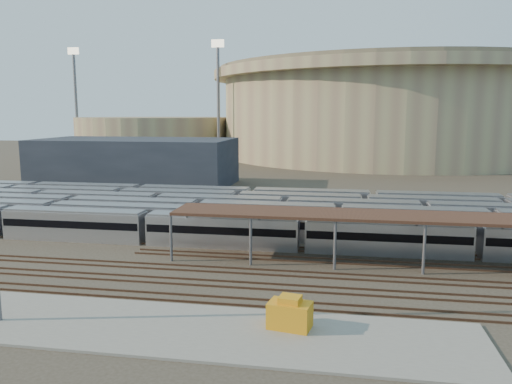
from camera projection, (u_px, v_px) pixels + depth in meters
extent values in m
plane|color=#383026|center=(243.00, 269.00, 50.49)|extent=(420.00, 420.00, 0.00)
cube|color=gray|center=(136.00, 326.00, 36.72)|extent=(50.00, 9.00, 0.20)
cube|color=silver|center=(302.00, 235.00, 57.09)|extent=(112.00, 2.90, 3.60)
cube|color=silver|center=(188.00, 222.00, 63.70)|extent=(112.00, 2.90, 3.60)
cube|color=silver|center=(198.00, 215.00, 67.76)|extent=(112.00, 2.90, 3.60)
cube|color=silver|center=(284.00, 212.00, 69.94)|extent=(112.00, 2.90, 3.60)
cube|color=silver|center=(237.00, 205.00, 75.32)|extent=(112.00, 2.90, 3.60)
cube|color=silver|center=(252.00, 201.00, 79.16)|extent=(112.00, 2.90, 3.60)
cylinder|color=slate|center=(171.00, 238.00, 52.71)|extent=(0.30, 0.30, 5.00)
cylinder|color=slate|center=(187.00, 227.00, 57.97)|extent=(0.30, 0.30, 5.00)
cylinder|color=slate|center=(251.00, 242.00, 51.26)|extent=(0.30, 0.30, 5.00)
cylinder|color=slate|center=(259.00, 230.00, 56.52)|extent=(0.30, 0.30, 5.00)
cylinder|color=slate|center=(335.00, 245.00, 49.81)|extent=(0.30, 0.30, 5.00)
cylinder|color=slate|center=(336.00, 233.00, 55.07)|extent=(0.30, 0.30, 5.00)
cylinder|color=slate|center=(424.00, 249.00, 48.37)|extent=(0.30, 0.30, 5.00)
cylinder|color=slate|center=(416.00, 236.00, 53.62)|extent=(0.30, 0.30, 5.00)
cylinder|color=slate|center=(501.00, 239.00, 52.17)|extent=(0.30, 0.30, 5.00)
cube|color=#321E14|center=(466.00, 218.00, 49.85)|extent=(60.00, 6.00, 0.30)
cube|color=#4C3323|center=(239.00, 273.00, 48.77)|extent=(170.00, 0.12, 0.18)
cube|color=#4C3323|center=(242.00, 268.00, 50.23)|extent=(170.00, 0.12, 0.18)
cube|color=#4C3323|center=(230.00, 287.00, 44.88)|extent=(170.00, 0.12, 0.18)
cube|color=#4C3323|center=(234.00, 282.00, 46.34)|extent=(170.00, 0.12, 0.18)
cube|color=#4C3323|center=(219.00, 304.00, 40.99)|extent=(170.00, 0.12, 0.18)
cube|color=#4C3323|center=(224.00, 297.00, 42.45)|extent=(170.00, 0.12, 0.18)
cylinder|color=#978F66|center=(386.00, 117.00, 180.29)|extent=(116.00, 116.00, 28.00)
cylinder|color=#978F66|center=(388.00, 73.00, 177.85)|extent=(124.00, 124.00, 3.00)
cylinder|color=brown|center=(389.00, 67.00, 177.50)|extent=(120.00, 120.00, 1.50)
cylinder|color=#978F66|center=(154.00, 136.00, 186.02)|extent=(56.00, 56.00, 14.00)
cube|color=#1E232D|center=(136.00, 162.00, 109.14)|extent=(42.00, 20.00, 10.00)
cylinder|color=slate|center=(218.00, 105.00, 159.77)|extent=(1.00, 1.00, 36.00)
cube|color=#FFF2CC|center=(218.00, 43.00, 156.75)|extent=(4.00, 0.60, 2.40)
cylinder|color=slate|center=(76.00, 106.00, 178.79)|extent=(1.00, 1.00, 36.00)
cube|color=#FFF2CC|center=(73.00, 51.00, 175.78)|extent=(4.00, 0.60, 2.40)
cylinder|color=slate|center=(295.00, 107.00, 205.04)|extent=(1.00, 1.00, 36.00)
cube|color=#FFF2CC|center=(296.00, 59.00, 202.02)|extent=(4.00, 0.60, 2.40)
cube|color=orange|center=(290.00, 315.00, 36.02)|extent=(3.33, 2.42, 1.90)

